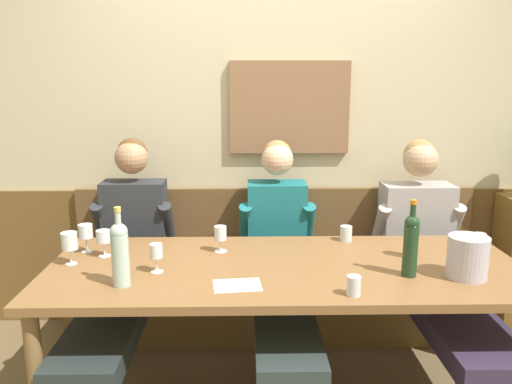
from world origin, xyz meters
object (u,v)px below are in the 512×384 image
at_px(wine_bottle_amber_mid, 120,252).
at_px(water_tumbler_left, 479,241).
at_px(person_center_left_seat, 122,267).
at_px(wine_glass_near_bucket, 104,238).
at_px(wine_glass_mid_right, 69,242).
at_px(wall_bench, 276,292).
at_px(ice_bucket, 468,257).
at_px(wine_glass_center_front, 86,233).
at_px(wine_glass_center_rear, 220,235).
at_px(person_right_seat, 280,265).
at_px(dining_table, 285,279).
at_px(wine_glass_mid_left, 411,238).
at_px(water_tumbler_right, 354,286).
at_px(water_tumbler_center, 346,233).
at_px(wine_bottle_green_tall, 411,243).
at_px(wine_glass_by_bottle, 156,253).
at_px(person_left_seat, 436,264).

xyz_separation_m(wine_bottle_amber_mid, water_tumbler_left, (1.80, 0.45, -0.11)).
relative_size(person_center_left_seat, wine_glass_near_bucket, 9.83).
xyz_separation_m(wine_glass_near_bucket, wine_glass_mid_right, (-0.13, -0.11, 0.02)).
height_order(wall_bench, ice_bucket, ice_bucket).
bearing_deg(wall_bench, wine_glass_mid_right, -146.00).
xyz_separation_m(ice_bucket, wine_glass_center_front, (-1.85, 0.38, 0.01)).
relative_size(wine_glass_center_rear, water_tumbler_left, 1.61).
xyz_separation_m(person_center_left_seat, person_right_seat, (0.89, 0.01, 0.00)).
xyz_separation_m(dining_table, ice_bucket, (0.82, -0.17, 0.17)).
xyz_separation_m(wine_glass_mid_left, water_tumbler_right, (-0.39, -0.46, -0.06)).
distance_m(wine_glass_center_front, water_tumbler_center, 1.41).
distance_m(person_right_seat, wine_glass_center_rear, 0.42).
relative_size(wine_bottle_amber_mid, wine_glass_mid_left, 2.45).
relative_size(wine_bottle_green_tall, water_tumbler_right, 4.21).
distance_m(wall_bench, wine_bottle_green_tall, 1.23).
bearing_deg(wall_bench, person_right_seat, -90.21).
xyz_separation_m(wine_glass_center_front, water_tumbler_right, (1.29, -0.57, -0.07)).
distance_m(wine_bottle_amber_mid, wine_glass_mid_right, 0.41).
bearing_deg(wine_glass_mid_left, wine_bottle_amber_mid, -166.30).
bearing_deg(wine_bottle_amber_mid, water_tumbler_left, 14.13).
distance_m(dining_table, wine_glass_center_front, 1.07).
distance_m(wine_bottle_green_tall, wine_glass_near_bucket, 1.51).
height_order(wine_glass_mid_left, wine_glass_mid_right, wine_glass_mid_right).
distance_m(person_center_left_seat, wine_glass_center_front, 0.31).
relative_size(dining_table, wine_glass_center_rear, 16.70).
xyz_separation_m(person_center_left_seat, ice_bucket, (1.71, -0.51, 0.23)).
relative_size(wine_glass_near_bucket, wine_glass_center_front, 0.92).
xyz_separation_m(wall_bench, person_center_left_seat, (-0.89, -0.41, 0.34)).
bearing_deg(dining_table, wine_glass_center_front, 168.60).
height_order(wine_bottle_amber_mid, wine_glass_by_bottle, wine_bottle_amber_mid).
bearing_deg(wine_bottle_green_tall, water_tumbler_right, -144.81).
height_order(person_left_seat, wine_bottle_green_tall, person_left_seat).
height_order(wall_bench, wine_glass_center_front, wall_bench).
bearing_deg(water_tumbler_right, person_right_seat, 110.28).
bearing_deg(dining_table, wine_glass_by_bottle, -172.33).
bearing_deg(dining_table, wine_glass_mid_left, 9.26).
bearing_deg(wall_bench, person_left_seat, -23.95).
relative_size(wine_glass_center_front, water_tumbler_right, 1.76).
relative_size(wine_bottle_amber_mid, water_tumbler_right, 4.16).
height_order(dining_table, person_left_seat, person_left_seat).
distance_m(wine_glass_by_bottle, water_tumbler_center, 1.09).
height_order(ice_bucket, wine_glass_center_front, ice_bucket).
xyz_separation_m(wall_bench, ice_bucket, (0.82, -0.91, 0.57)).
relative_size(person_left_seat, wine_glass_mid_left, 9.41).
distance_m(person_right_seat, wine_glass_mid_right, 1.13).
relative_size(dining_table, water_tumbler_right, 27.08).
relative_size(person_right_seat, water_tumbler_center, 16.04).
xyz_separation_m(wine_glass_center_front, water_tumbler_center, (1.40, 0.16, -0.07)).
bearing_deg(wine_bottle_amber_mid, water_tumbler_right, -7.15).
xyz_separation_m(person_right_seat, wine_glass_center_front, (-1.03, -0.14, 0.24)).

